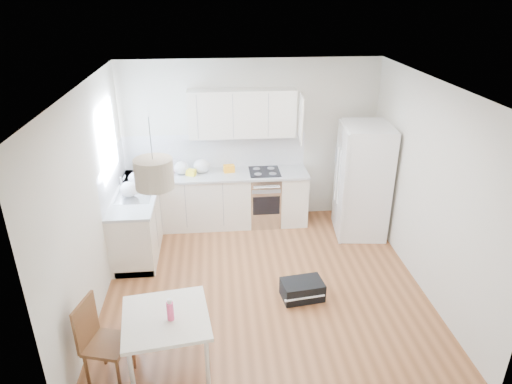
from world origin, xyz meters
The scene contains 29 objects.
floor centered at (0.00, 0.00, 0.00)m, with size 4.20×4.20×0.00m, color brown.
ceiling centered at (0.00, 0.00, 2.70)m, with size 4.20×4.20×0.00m, color white.
wall_back centered at (0.00, 2.10, 1.35)m, with size 4.20×4.20×0.00m, color beige.
wall_left centered at (-2.10, 0.00, 1.35)m, with size 4.20×4.20×0.00m, color beige.
wall_right centered at (2.10, 0.00, 1.35)m, with size 4.20×4.20×0.00m, color beige.
window_glassblock centered at (-2.09, 1.15, 1.75)m, with size 0.02×1.00×1.00m, color #BFE0F9.
cabinets_back centered at (-0.60, 1.80, 0.44)m, with size 3.00×0.60×0.88m, color silver.
cabinets_left centered at (-1.80, 1.20, 0.44)m, with size 0.60×1.80×0.88m, color silver.
counter_back centered at (-0.60, 1.80, 0.90)m, with size 3.02×0.64×0.04m, color #A5A7A9.
counter_left centered at (-1.80, 1.20, 0.90)m, with size 0.64×1.82×0.04m, color #A5A7A9.
backsplash_back centered at (-0.60, 2.09, 1.21)m, with size 3.00×0.01×0.58m, color white.
backsplash_left centered at (-2.09, 1.20, 1.21)m, with size 0.01×1.80×0.58m, color white.
upper_cabinets centered at (-0.15, 1.94, 1.88)m, with size 1.70×0.32×0.75m, color silver.
range_oven centered at (0.20, 1.80, 0.44)m, with size 0.50×0.61×0.88m, color #B6B8BA, non-canonical shape.
sink centered at (-1.80, 1.15, 0.92)m, with size 0.50×0.80×0.16m, color #B6B8BA, non-canonical shape.
refrigerator centered at (1.73, 1.36, 0.90)m, with size 0.86×0.90×1.80m, color white, non-canonical shape.
dining_table centered at (-1.15, -1.39, 0.61)m, with size 0.97×0.97×0.68m.
dining_chair centered at (-1.74, -1.48, 0.47)m, with size 0.40×0.40×0.94m, color #512F18, non-canonical shape.
drink_bottle centered at (-1.10, -1.44, 0.80)m, with size 0.07×0.07×0.25m, color #DF3D6C.
gym_bag centered at (0.46, -0.34, 0.12)m, with size 0.53×0.34×0.24m, color black.
pendant_lamp centered at (-1.15, -1.25, 2.18)m, with size 0.35×0.35×0.27m, color #C2B195.
grocery_bag_a centered at (-1.53, 1.87, 1.03)m, with size 0.24×0.21×0.22m, color white.
grocery_bag_b centered at (-1.15, 1.82, 1.03)m, with size 0.24×0.21×0.22m, color white.
grocery_bag_c centered at (-0.82, 1.86, 1.04)m, with size 0.26×0.22×0.24m, color white.
grocery_bag_d centered at (-1.81, 1.43, 1.03)m, with size 0.25×0.21×0.22m, color white.
grocery_bag_e centered at (-1.86, 1.03, 1.04)m, with size 0.26×0.22×0.23m, color white.
snack_orange centered at (-0.38, 1.85, 0.98)m, with size 0.17×0.11×0.12m, color orange.
snack_yellow centered at (-1.00, 1.76, 0.97)m, with size 0.15×0.09×0.10m, color yellow.
snack_red centered at (-1.42, 1.81, 0.97)m, with size 0.15×0.10×0.11m, color red.
Camera 1 is at (-0.58, -5.12, 3.72)m, focal length 32.00 mm.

